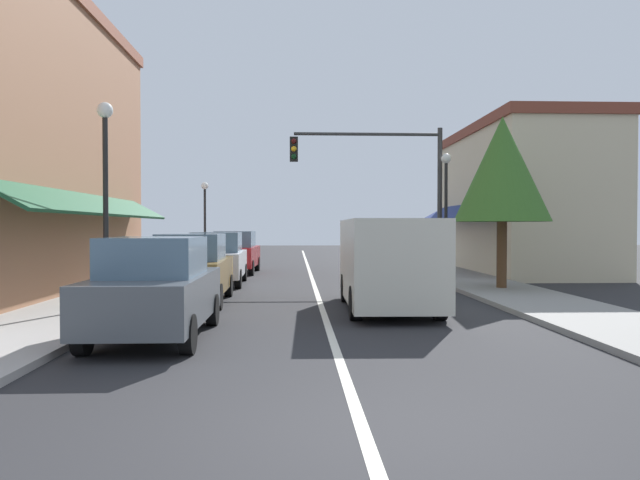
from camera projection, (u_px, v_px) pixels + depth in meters
name	position (u px, v px, depth m)	size (l,w,h in m)	color
ground_plane	(311.00, 277.00, 23.44)	(80.00, 80.00, 0.00)	#28282B
sidewalk_left	(169.00, 276.00, 23.20)	(2.60, 56.00, 0.12)	#A39E99
sidewalk_right	(451.00, 275.00, 23.67)	(2.60, 56.00, 0.12)	gray
lane_center_stripe	(311.00, 277.00, 23.44)	(0.14, 52.00, 0.01)	silver
storefront_right_block	(520.00, 199.00, 25.75)	(5.73, 10.20, 6.25)	beige
parked_car_nearest_left	(156.00, 288.00, 10.44)	(1.79, 4.10, 1.77)	#4C5156
parked_car_second_left	(192.00, 269.00, 15.35)	(1.83, 4.13, 1.77)	brown
parked_car_third_left	(217.00, 259.00, 20.22)	(1.84, 4.13, 1.77)	silver
parked_car_far_left	(236.00, 252.00, 25.31)	(1.87, 4.15, 1.77)	maroon
van_in_lane	(388.00, 261.00, 14.10)	(2.09, 5.22, 2.12)	beige
traffic_signal_mast_arm	(387.00, 174.00, 22.42)	(5.72, 0.50, 5.66)	#333333
street_lamp_left_near	(105.00, 171.00, 13.68)	(0.36, 0.36, 4.78)	black
street_lamp_right_mid	(446.00, 194.00, 22.26)	(0.36, 0.36, 4.66)	black
street_lamp_left_far	(205.00, 208.00, 30.11)	(0.36, 0.36, 4.19)	black
tree_right_near	(502.00, 170.00, 18.04)	(2.87, 2.87, 5.27)	#4C331E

